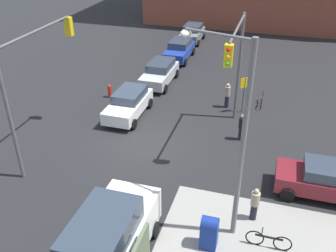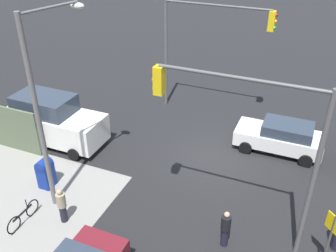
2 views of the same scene
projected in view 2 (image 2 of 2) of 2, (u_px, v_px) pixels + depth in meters
name	position (u px, v px, depth m)	size (l,w,h in m)	color
ground_plane	(213.00, 157.00, 18.72)	(120.00, 120.00, 0.00)	black
traffic_signal_nw_corner	(250.00, 130.00, 12.02)	(5.73, 0.36, 6.50)	#59595B
traffic_signal_se_corner	(206.00, 36.00, 20.62)	(6.20, 0.36, 6.50)	#59595B
street_lamp_corner	(44.00, 101.00, 13.72)	(1.03, 2.59, 8.00)	slate
warning_sign_two_way	(331.00, 233.00, 12.21)	(0.48, 0.48, 2.40)	#4C4C4C
mailbox_blue	(46.00, 172.00, 16.45)	(0.56, 0.64, 1.43)	navy
fire_hydrant	(326.00, 129.00, 20.13)	(0.26, 0.26, 0.94)	red
coupe_white	(281.00, 136.00, 18.85)	(4.30, 2.02, 1.62)	white
van_white_delivery	(52.00, 120.00, 19.40)	(5.40, 2.32, 2.62)	white
pedestrian_crossing	(225.00, 228.00, 13.51)	(0.36, 0.36, 1.59)	black
pedestrian_waiting	(62.00, 205.00, 14.56)	(0.36, 0.36, 1.58)	#9E937A
bicycle_leaning_on_fence	(23.00, 216.00, 14.71)	(0.05, 1.75, 0.97)	black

